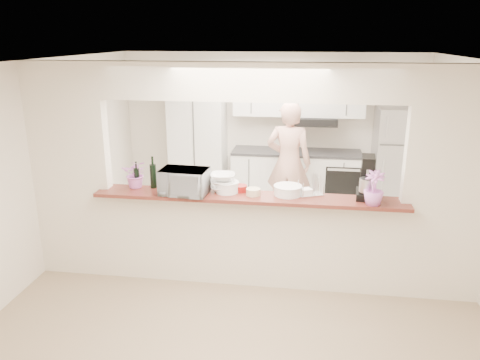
% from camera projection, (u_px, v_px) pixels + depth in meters
% --- Properties ---
extents(floor, '(6.00, 6.00, 0.00)m').
position_uv_depth(floor, '(249.00, 282.00, 5.45)').
color(floor, tan).
rests_on(floor, ground).
extents(tile_overlay, '(5.00, 2.90, 0.01)m').
position_uv_depth(tile_overlay, '(262.00, 230.00, 6.91)').
color(tile_overlay, beige).
rests_on(tile_overlay, floor).
extents(partition, '(5.00, 0.15, 2.50)m').
position_uv_depth(partition, '(249.00, 159.00, 5.01)').
color(partition, silver).
rests_on(partition, floor).
extents(bar_counter, '(3.40, 0.38, 1.09)m').
position_uv_depth(bar_counter, '(249.00, 237.00, 5.27)').
color(bar_counter, silver).
rests_on(bar_counter, floor).
extents(kitchen_cabinets, '(3.15, 0.62, 2.25)m').
position_uv_depth(kitchen_cabinets, '(258.00, 147.00, 7.76)').
color(kitchen_cabinets, silver).
rests_on(kitchen_cabinets, floor).
extents(refrigerator, '(0.75, 0.70, 1.70)m').
position_uv_depth(refrigerator, '(398.00, 161.00, 7.42)').
color(refrigerator, '#A8A8AD').
rests_on(refrigerator, floor).
extents(flower_left, '(0.33, 0.30, 0.33)m').
position_uv_depth(flower_left, '(136.00, 174.00, 5.30)').
color(flower_left, '#EA7CE1').
rests_on(flower_left, bar_counter).
extents(wine_bottle_a, '(0.07, 0.07, 0.37)m').
position_uv_depth(wine_bottle_a, '(153.00, 176.00, 5.30)').
color(wine_bottle_a, black).
rests_on(wine_bottle_a, bar_counter).
extents(wine_bottle_b, '(0.06, 0.06, 0.31)m').
position_uv_depth(wine_bottle_b, '(137.00, 178.00, 5.30)').
color(wine_bottle_b, black).
rests_on(wine_bottle_b, bar_counter).
extents(toaster_oven, '(0.53, 0.38, 0.28)m').
position_uv_depth(toaster_oven, '(184.00, 182.00, 5.08)').
color(toaster_oven, '#B2B2B7').
rests_on(toaster_oven, bar_counter).
extents(serving_bowls, '(0.30, 0.30, 0.20)m').
position_uv_depth(serving_bowls, '(223.00, 183.00, 5.18)').
color(serving_bowls, white).
rests_on(serving_bowls, bar_counter).
extents(plate_stack_a, '(0.26, 0.26, 0.12)m').
position_uv_depth(plate_stack_a, '(227.00, 187.00, 5.17)').
color(plate_stack_a, white).
rests_on(plate_stack_a, bar_counter).
extents(plate_stack_b, '(0.31, 0.31, 0.11)m').
position_uv_depth(plate_stack_b, '(288.00, 190.00, 5.08)').
color(plate_stack_b, white).
rests_on(plate_stack_b, bar_counter).
extents(red_bowl, '(0.15, 0.15, 0.07)m').
position_uv_depth(red_bowl, '(240.00, 188.00, 5.21)').
color(red_bowl, maroon).
rests_on(red_bowl, bar_counter).
extents(tan_bowl, '(0.16, 0.16, 0.07)m').
position_uv_depth(tan_bowl, '(253.00, 192.00, 5.08)').
color(tan_bowl, beige).
rests_on(tan_bowl, bar_counter).
extents(utensil_caddy, '(0.30, 0.25, 0.25)m').
position_uv_depth(utensil_caddy, '(311.00, 186.00, 5.05)').
color(utensil_caddy, silver).
rests_on(utensil_caddy, bar_counter).
extents(stand_mixer, '(0.23, 0.33, 0.46)m').
position_uv_depth(stand_mixer, '(367.00, 179.00, 4.96)').
color(stand_mixer, black).
rests_on(stand_mixer, bar_counter).
extents(flower_right, '(0.23, 0.23, 0.36)m').
position_uv_depth(flower_right, '(374.00, 188.00, 4.75)').
color(flower_right, '#B268C2').
rests_on(flower_right, bar_counter).
extents(person, '(0.73, 0.54, 1.85)m').
position_uv_depth(person, '(289.00, 164.00, 6.97)').
color(person, tan).
rests_on(person, floor).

